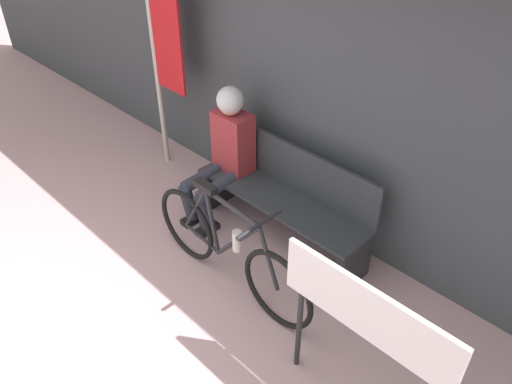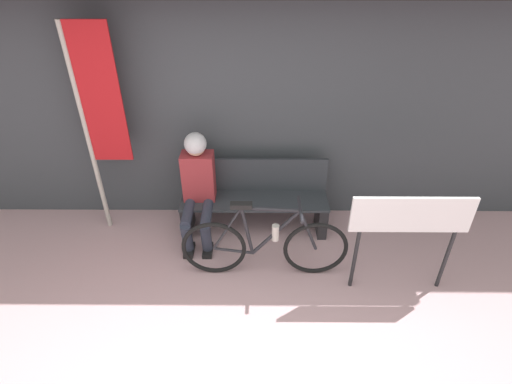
% 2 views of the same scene
% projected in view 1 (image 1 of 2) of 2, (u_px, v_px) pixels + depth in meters
% --- Properties ---
extents(ground_plane, '(24.00, 24.00, 0.00)m').
position_uv_depth(ground_plane, '(57.00, 354.00, 3.39)').
color(ground_plane, '#C69EA3').
extents(storefront_wall, '(12.00, 0.56, 3.20)m').
position_uv_depth(storefront_wall, '(298.00, 29.00, 3.77)').
color(storefront_wall, '#3D4247').
rests_on(storefront_wall, ground_plane).
extents(park_bench_near, '(1.62, 0.42, 0.83)m').
position_uv_depth(park_bench_near, '(285.00, 199.00, 4.17)').
color(park_bench_near, '#2D3338').
rests_on(park_bench_near, ground_plane).
extents(bicycle, '(1.63, 0.40, 0.86)m').
position_uv_depth(bicycle, '(229.00, 251.00, 3.70)').
color(bicycle, black).
rests_on(bicycle, ground_plane).
extents(person_seated, '(0.34, 0.65, 1.21)m').
position_uv_depth(person_seated, '(225.00, 147.00, 4.26)').
color(person_seated, '#2D3342').
rests_on(person_seated, ground_plane).
extents(banner_pole, '(0.45, 0.05, 2.27)m').
position_uv_depth(banner_pole, '(161.00, 31.00, 4.46)').
color(banner_pole, '#B7B2A8').
rests_on(banner_pole, ground_plane).
extents(signboard, '(1.06, 0.04, 1.04)m').
position_uv_depth(signboard, '(364.00, 321.00, 2.63)').
color(signboard, '#232326').
rests_on(signboard, ground_plane).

